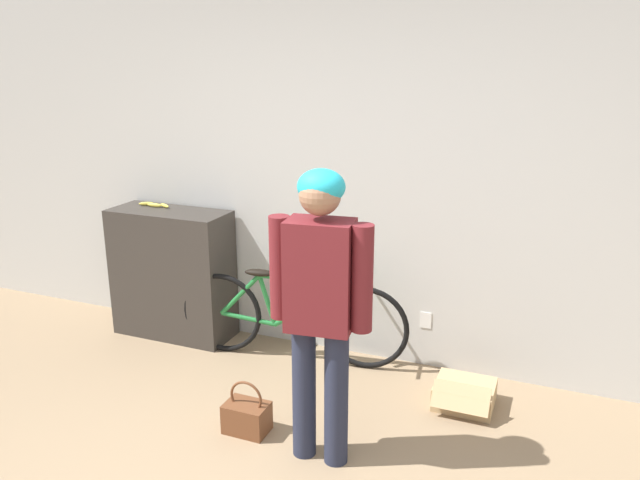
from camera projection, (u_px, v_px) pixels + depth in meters
name	position (u px, v px, depth m)	size (l,w,h in m)	color
wall_back	(356.00, 183.00, 4.40)	(8.00, 0.07, 2.60)	silver
side_shelf	(173.00, 273.00, 4.92)	(0.94, 0.39, 1.02)	#38332D
person	(320.00, 292.00, 3.22)	(0.57, 0.26, 1.63)	#23283D
bicycle	(291.00, 316.00, 4.53)	(1.70, 0.46, 0.69)	black
banana	(154.00, 205.00, 4.89)	(0.29, 0.08, 0.03)	#EAD64C
handbag	(247.00, 416.00, 3.71)	(0.26, 0.18, 0.33)	brown
cardboard_box	(464.00, 394.00, 3.99)	(0.37, 0.39, 0.21)	tan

